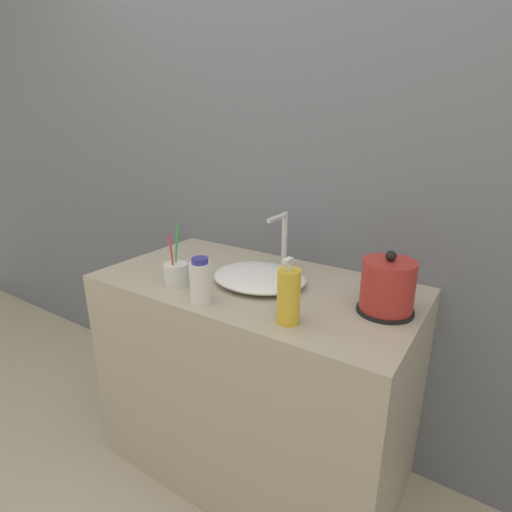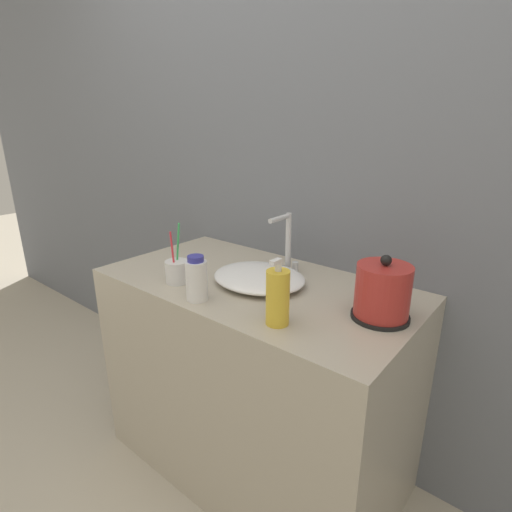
% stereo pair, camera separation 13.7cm
% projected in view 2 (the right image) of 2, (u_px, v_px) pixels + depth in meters
% --- Properties ---
extents(ground_plane, '(12.00, 12.00, 0.00)m').
position_uv_depth(ground_plane, '(203.00, 510.00, 1.49)').
color(ground_plane, '#BCB29E').
extents(wall_back, '(6.00, 0.04, 2.60)m').
position_uv_depth(wall_back, '(308.00, 142.00, 1.53)').
color(wall_back, slate).
rests_on(wall_back, ground_plane).
extents(vanity_counter, '(1.15, 0.61, 0.82)m').
position_uv_depth(vanity_counter, '(255.00, 378.00, 1.58)').
color(vanity_counter, '#B7AD99').
rests_on(vanity_counter, ground_plane).
extents(sink_basin, '(0.34, 0.29, 0.05)m').
position_uv_depth(sink_basin, '(259.00, 277.00, 1.42)').
color(sink_basin, white).
rests_on(sink_basin, vanity_counter).
extents(faucet, '(0.06, 0.13, 0.23)m').
position_uv_depth(faucet, '(287.00, 240.00, 1.51)').
color(faucet, silver).
rests_on(faucet, vanity_counter).
extents(electric_kettle, '(0.17, 0.17, 0.20)m').
position_uv_depth(electric_kettle, '(382.00, 294.00, 1.16)').
color(electric_kettle, black).
rests_on(electric_kettle, vanity_counter).
extents(toothbrush_cup, '(0.08, 0.08, 0.22)m').
position_uv_depth(toothbrush_cup, '(177.00, 271.00, 1.43)').
color(toothbrush_cup, silver).
rests_on(toothbrush_cup, vanity_counter).
extents(lotion_bottle, '(0.07, 0.07, 0.20)m').
position_uv_depth(lotion_bottle, '(278.00, 297.00, 1.12)').
color(lotion_bottle, gold).
rests_on(lotion_bottle, vanity_counter).
extents(shampoo_bottle, '(0.07, 0.07, 0.15)m').
position_uv_depth(shampoo_bottle, '(197.00, 279.00, 1.28)').
color(shampoo_bottle, white).
rests_on(shampoo_bottle, vanity_counter).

